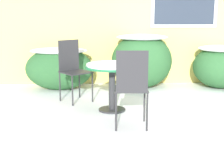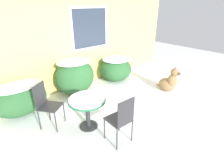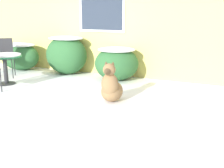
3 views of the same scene
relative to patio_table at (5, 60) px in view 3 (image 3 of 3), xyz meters
The scene contains 8 objects.
ground_plane 1.28m from the patio_table, ahead, with size 16.00×16.00×0.00m, color white.
house_wall 2.55m from the patio_table, 61.04° to the left, with size 8.00×0.10×3.03m.
shrub_left 1.80m from the patio_table, 122.53° to the left, with size 1.30×0.82×0.82m.
shrub_middle 1.75m from the patio_table, 68.03° to the left, with size 1.19×0.96×1.07m.
shrub_right 2.72m from the patio_table, 34.61° to the left, with size 1.12×1.08×0.85m.
patio_table is the anchor object (origin of this frame).
patio_chair_near_table 0.90m from the patio_table, 134.79° to the left, with size 0.60×0.60×1.03m.
dog 2.93m from the patio_table, ahead, with size 0.50×0.76×0.80m.
Camera 3 is at (4.04, -4.75, 1.67)m, focal length 45.00 mm.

